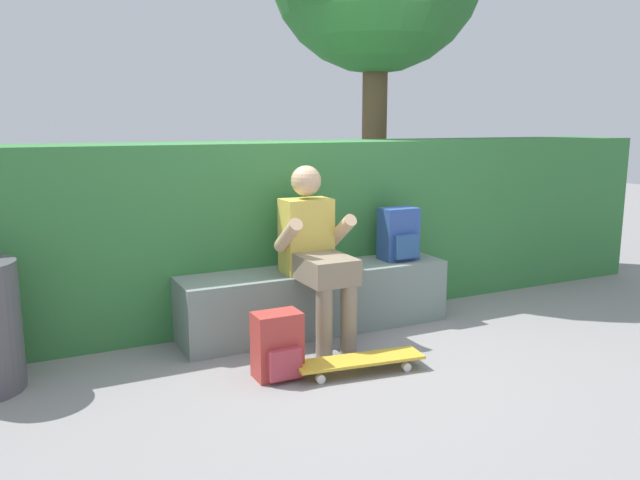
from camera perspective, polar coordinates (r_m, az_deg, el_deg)
name	(u,v)px	position (r m, az deg, el deg)	size (l,w,h in m)	color
ground_plane	(344,348)	(4.32, 2.18, -9.76)	(24.00, 24.00, 0.00)	gray
bench_main	(316,299)	(4.61, -0.32, -5.41)	(2.01, 0.45, 0.47)	slate
person_skater	(315,248)	(4.27, -0.42, -0.77)	(0.49, 0.62, 1.22)	gold
skateboard_near_person	(360,361)	(3.91, 3.62, -10.88)	(0.82, 0.30, 0.09)	gold
backpack_on_bench	(399,235)	(4.84, 7.18, 0.48)	(0.28, 0.23, 0.40)	#2D4C99
backpack_on_ground	(278,346)	(3.80, -3.85, -9.61)	(0.28, 0.23, 0.40)	#B23833
hedge_row	(319,225)	(5.16, -0.12, 1.40)	(6.39, 0.74, 1.36)	#34773B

